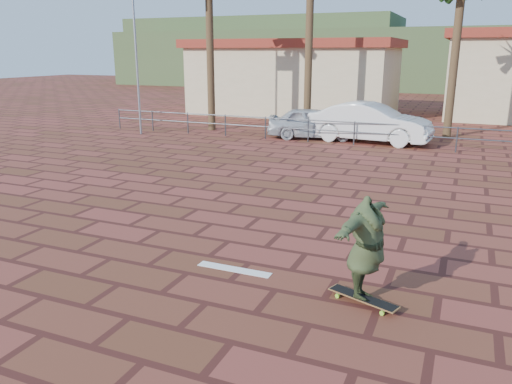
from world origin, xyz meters
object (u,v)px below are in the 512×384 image
skateboarder (366,248)px  car_white (370,123)px  longboard (363,298)px  car_silver (313,123)px

skateboarder → car_white: bearing=18.5°
longboard → car_white: bearing=120.4°
longboard → car_white: (-2.64, 14.57, 0.75)m
car_silver → car_white: (2.53, 0.00, 0.15)m
skateboarder → longboard: bearing=-108.4°
longboard → car_silver: (-5.17, 14.57, 0.60)m
skateboarder → car_white: skateboarder is taller
car_silver → skateboarder: bearing=-174.1°
skateboarder → car_white: 14.80m
car_silver → car_white: size_ratio=0.80×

